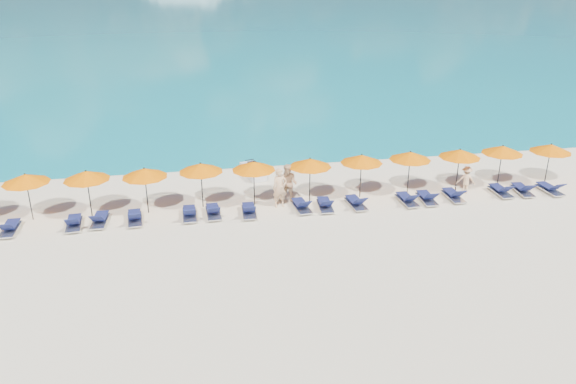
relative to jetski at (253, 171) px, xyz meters
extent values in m
plane|color=beige|center=(0.95, -8.52, -0.32)|extent=(1400.00, 1400.00, 0.00)
ellipsoid|color=black|center=(-149.05, 551.48, -35.32)|extent=(162.00, 126.00, 85.50)
cube|color=silver|center=(-0.01, 0.02, -0.05)|extent=(1.29, 2.33, 0.51)
cube|color=black|center=(0.04, -0.16, 0.32)|extent=(0.65, 1.00, 0.32)
cylinder|color=black|center=(-0.13, 0.56, 0.46)|extent=(0.51, 0.17, 0.06)
imported|color=tan|center=(0.75, -4.40, 0.65)|extent=(0.74, 0.52, 1.94)
imported|color=tan|center=(1.27, -3.88, 0.64)|extent=(1.08, 0.96, 1.93)
imported|color=tan|center=(10.39, -4.37, 0.40)|extent=(1.02, 0.71, 1.44)
cylinder|color=black|center=(-10.69, -3.82, 0.78)|extent=(0.05, 0.05, 2.20)
cone|color=#EC6700|center=(-10.69, -3.82, 1.70)|extent=(2.10, 2.10, 0.42)
sphere|color=black|center=(-10.69, -3.82, 1.92)|extent=(0.08, 0.08, 0.08)
cylinder|color=black|center=(-8.07, -3.88, 0.78)|extent=(0.05, 0.05, 2.20)
cone|color=#EC6700|center=(-8.07, -3.88, 1.70)|extent=(2.10, 2.10, 0.42)
sphere|color=black|center=(-8.07, -3.88, 1.92)|extent=(0.08, 0.08, 0.08)
cylinder|color=black|center=(-5.49, -3.99, 0.78)|extent=(0.05, 0.05, 2.20)
cone|color=#EC6700|center=(-5.49, -3.99, 1.70)|extent=(2.10, 2.10, 0.42)
sphere|color=black|center=(-5.49, -3.99, 1.92)|extent=(0.08, 0.08, 0.08)
cylinder|color=black|center=(-2.91, -3.75, 0.78)|extent=(0.05, 0.05, 2.20)
cone|color=#EC6700|center=(-2.91, -3.75, 1.70)|extent=(2.10, 2.10, 0.42)
sphere|color=black|center=(-2.91, -3.75, 1.92)|extent=(0.08, 0.08, 0.08)
cylinder|color=black|center=(-0.42, -3.94, 0.78)|extent=(0.05, 0.05, 2.20)
cone|color=#EC6700|center=(-0.42, -3.94, 1.70)|extent=(2.10, 2.10, 0.42)
sphere|color=black|center=(-0.42, -3.94, 1.92)|extent=(0.08, 0.08, 0.08)
cylinder|color=black|center=(2.32, -3.99, 0.78)|extent=(0.05, 0.05, 2.20)
cone|color=#EC6700|center=(2.32, -3.99, 1.70)|extent=(2.10, 2.10, 0.42)
sphere|color=black|center=(2.32, -3.99, 1.92)|extent=(0.08, 0.08, 0.08)
cylinder|color=black|center=(4.93, -3.89, 0.78)|extent=(0.05, 0.05, 2.20)
cone|color=#EC6700|center=(4.93, -3.89, 1.70)|extent=(2.10, 2.10, 0.42)
sphere|color=black|center=(4.93, -3.89, 1.92)|extent=(0.08, 0.08, 0.08)
cylinder|color=black|center=(7.48, -3.85, 0.78)|extent=(0.05, 0.05, 2.20)
cone|color=#EC6700|center=(7.48, -3.85, 1.70)|extent=(2.10, 2.10, 0.42)
sphere|color=black|center=(7.48, -3.85, 1.92)|extent=(0.08, 0.08, 0.08)
cylinder|color=black|center=(10.10, -3.94, 0.78)|extent=(0.05, 0.05, 2.20)
cone|color=#EC6700|center=(10.10, -3.94, 1.70)|extent=(2.10, 2.10, 0.42)
sphere|color=black|center=(10.10, -3.94, 1.92)|extent=(0.08, 0.08, 0.08)
cylinder|color=black|center=(12.56, -3.76, 0.78)|extent=(0.05, 0.05, 2.20)
cone|color=#EC6700|center=(12.56, -3.76, 1.70)|extent=(2.10, 2.10, 0.42)
sphere|color=black|center=(12.56, -3.76, 1.92)|extent=(0.08, 0.08, 0.08)
cylinder|color=black|center=(15.17, -3.98, 0.78)|extent=(0.05, 0.05, 2.20)
cone|color=#EC6700|center=(15.17, -3.98, 1.70)|extent=(2.10, 2.10, 0.42)
sphere|color=black|center=(15.17, -3.98, 1.92)|extent=(0.08, 0.08, 0.08)
cube|color=silver|center=(-11.34, -5.08, -0.18)|extent=(0.63, 1.70, 0.06)
cube|color=#151D50|center=(-11.34, -4.83, -0.02)|extent=(0.55, 1.10, 0.04)
cube|color=#151D50|center=(-11.34, -5.63, 0.23)|extent=(0.55, 0.54, 0.43)
cube|color=silver|center=(-8.68, -5.03, -0.18)|extent=(0.75, 1.74, 0.06)
cube|color=#151D50|center=(-8.70, -4.78, -0.02)|extent=(0.63, 1.14, 0.04)
cube|color=#151D50|center=(-8.63, -5.58, 0.23)|extent=(0.59, 0.58, 0.43)
cube|color=silver|center=(-7.58, -4.89, -0.18)|extent=(0.72, 1.73, 0.06)
cube|color=#151D50|center=(-7.56, -4.64, -0.02)|extent=(0.61, 1.13, 0.04)
cube|color=#151D50|center=(-7.61, -5.43, 0.23)|extent=(0.58, 0.57, 0.43)
cube|color=silver|center=(-6.04, -4.96, -0.18)|extent=(0.77, 1.75, 0.06)
cube|color=#151D50|center=(-6.06, -4.71, -0.02)|extent=(0.65, 1.15, 0.04)
cube|color=#151D50|center=(-5.99, -5.51, 0.23)|extent=(0.60, 0.58, 0.43)
cube|color=silver|center=(-3.57, -4.93, -0.18)|extent=(0.64, 1.71, 0.06)
cube|color=#151D50|center=(-3.58, -4.68, -0.02)|extent=(0.56, 1.11, 0.04)
cube|color=#151D50|center=(-3.57, -5.48, 0.23)|extent=(0.56, 0.54, 0.43)
cube|color=silver|center=(-2.48, -4.91, -0.18)|extent=(0.68, 1.72, 0.06)
cube|color=#151D50|center=(-2.49, -4.66, -0.02)|extent=(0.59, 1.12, 0.04)
cube|color=#151D50|center=(-2.46, -5.46, 0.23)|extent=(0.57, 0.55, 0.43)
cube|color=silver|center=(-0.83, -5.09, -0.18)|extent=(0.70, 1.73, 0.06)
cube|color=#151D50|center=(-0.82, -4.84, -0.02)|extent=(0.60, 1.12, 0.04)
cube|color=#151D50|center=(-0.85, -5.64, 0.23)|extent=(0.57, 0.56, 0.43)
cube|color=silver|center=(1.70, -4.96, -0.18)|extent=(0.78, 1.75, 0.06)
cube|color=#151D50|center=(1.68, -4.71, -0.02)|extent=(0.66, 1.15, 0.04)
cube|color=#151D50|center=(1.75, -5.51, 0.23)|extent=(0.60, 0.59, 0.43)
cube|color=silver|center=(2.85, -5.05, -0.18)|extent=(0.74, 1.74, 0.06)
cube|color=#151D50|center=(2.87, -4.80, -0.02)|extent=(0.63, 1.14, 0.04)
cube|color=#151D50|center=(2.81, -5.60, 0.23)|extent=(0.59, 0.58, 0.43)
cube|color=silver|center=(4.38, -5.07, -0.18)|extent=(0.77, 1.75, 0.06)
cube|color=#151D50|center=(4.36, -4.82, -0.02)|extent=(0.65, 1.14, 0.04)
cube|color=#151D50|center=(4.43, -5.62, 0.23)|extent=(0.60, 0.58, 0.43)
cube|color=silver|center=(6.97, -5.14, -0.18)|extent=(0.70, 1.73, 0.06)
cube|color=#151D50|center=(6.96, -4.89, -0.02)|extent=(0.60, 1.13, 0.04)
cube|color=#151D50|center=(7.00, -5.68, 0.23)|extent=(0.58, 0.56, 0.43)
cube|color=silver|center=(8.00, -5.12, -0.18)|extent=(0.70, 1.73, 0.06)
cube|color=#151D50|center=(8.01, -4.87, -0.02)|extent=(0.60, 1.12, 0.04)
cube|color=#151D50|center=(7.98, -5.67, 0.23)|extent=(0.57, 0.56, 0.43)
cube|color=silver|center=(9.44, -5.04, -0.18)|extent=(0.64, 1.71, 0.06)
cube|color=#151D50|center=(9.45, -4.79, -0.02)|extent=(0.56, 1.11, 0.04)
cube|color=#151D50|center=(9.44, -5.59, 0.23)|extent=(0.56, 0.54, 0.43)
cube|color=silver|center=(12.09, -4.90, -0.18)|extent=(0.63, 1.70, 0.06)
cube|color=#151D50|center=(12.09, -4.65, -0.02)|extent=(0.56, 1.10, 0.04)
cube|color=#151D50|center=(12.08, -5.45, 0.23)|extent=(0.55, 0.54, 0.43)
cube|color=silver|center=(13.26, -4.98, -0.18)|extent=(0.79, 1.75, 0.06)
cube|color=#151D50|center=(13.29, -4.73, -0.02)|extent=(0.66, 1.15, 0.04)
cube|color=#151D50|center=(13.20, -5.52, 0.23)|extent=(0.60, 0.59, 0.43)
cube|color=silver|center=(14.72, -5.10, -0.18)|extent=(0.71, 1.73, 0.06)
cube|color=#151D50|center=(14.70, -4.85, -0.02)|extent=(0.61, 1.13, 0.04)
cube|color=#151D50|center=(14.75, -5.65, 0.23)|extent=(0.58, 0.57, 0.43)
camera|label=1|loc=(-3.32, -29.00, 10.61)|focal=35.00mm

